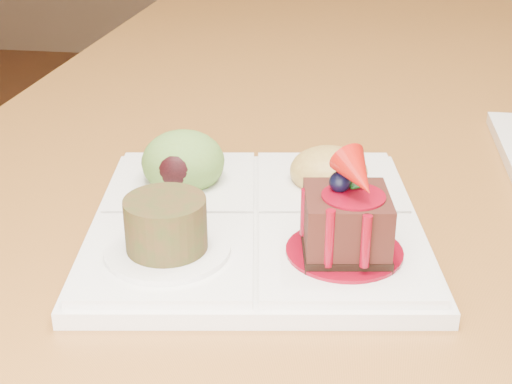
# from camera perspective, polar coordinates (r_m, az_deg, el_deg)

# --- Properties ---
(dining_table) EXTENTS (1.00, 1.80, 0.75)m
(dining_table) POSITION_cam_1_polar(r_m,az_deg,el_deg) (0.81, 14.26, 0.61)
(dining_table) COLOR brown
(dining_table) RESTS_ON ground
(sampler_plate) EXTENTS (0.28, 0.28, 0.10)m
(sampler_plate) POSITION_cam_1_polar(r_m,az_deg,el_deg) (0.54, -0.21, -1.31)
(sampler_plate) COLOR white
(sampler_plate) RESTS_ON dining_table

